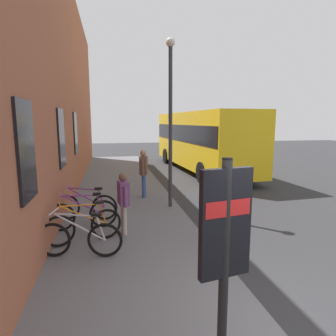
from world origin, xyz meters
name	(u,v)px	position (x,y,z in m)	size (l,w,h in m)	color
ground	(208,208)	(6.00, -1.00, 0.00)	(60.00, 60.00, 0.00)	#2D2D30
sidewalk_pavement	(123,195)	(8.00, 1.75, 0.06)	(24.00, 3.50, 0.12)	slate
station_facade	(64,87)	(8.99, 3.80, 4.16)	(22.00, 0.65, 8.33)	#9E563D
bicycle_mid_rack	(79,239)	(2.90, 2.84, 0.51)	(0.55, 1.74, 0.97)	black
bicycle_leaning_wall	(84,226)	(3.62, 2.82, 0.51)	(0.61, 1.73, 0.97)	black
bicycle_under_window	(83,214)	(4.49, 2.91, 0.51)	(0.48, 1.77, 0.97)	black
bicycle_end_of_row	(86,206)	(5.22, 2.88, 0.51)	(0.56, 1.74, 0.97)	black
transit_info_sign	(225,238)	(-0.37, 1.10, 1.72)	(0.18, 0.56, 2.40)	black
city_bus	(201,138)	(13.20, -3.00, 1.92)	(10.63, 3.13, 3.35)	yellow
pedestrian_by_facade	(123,197)	(3.97, 1.89, 1.05)	(0.58, 0.28, 1.52)	#B2A599
pedestrian_near_bus	(144,169)	(7.35, 1.00, 1.18)	(0.64, 0.36, 1.73)	#334C8C
street_lamp	(170,110)	(6.02, 0.30, 3.20)	(0.28, 0.28, 5.21)	#333338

